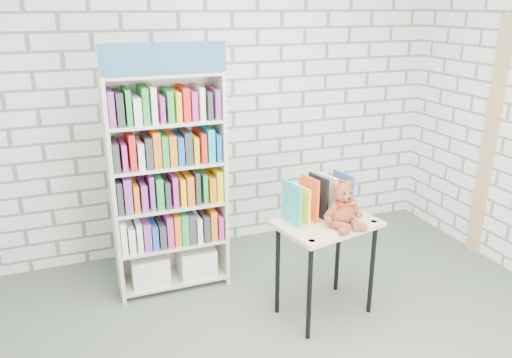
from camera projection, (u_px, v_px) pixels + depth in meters
name	position (u px, v px, depth m)	size (l,w,h in m)	color
room_shell	(313.00, 87.00, 2.50)	(4.52, 4.02, 2.81)	silver
bookshelf	(168.00, 183.00, 3.82)	(0.86, 0.34, 1.94)	beige
display_table	(327.00, 235.00, 3.53)	(0.77, 0.61, 0.74)	#D6AD80
table_books	(318.00, 198.00, 3.54)	(0.51, 0.31, 0.28)	#2AB8AE
teddy_bear	(343.00, 209.00, 3.40)	(0.29, 0.27, 0.31)	brown
door_trim	(489.00, 142.00, 4.33)	(0.05, 0.12, 2.10)	tan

